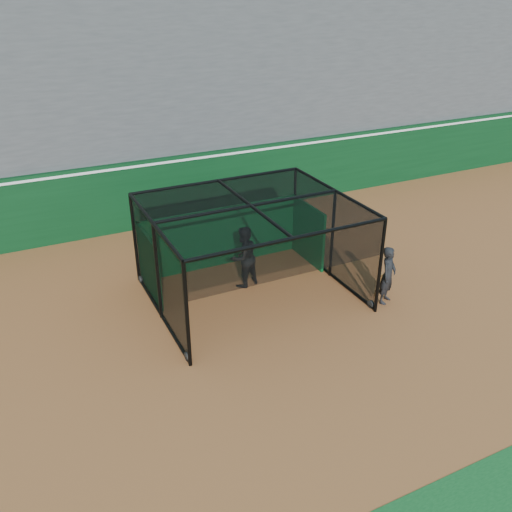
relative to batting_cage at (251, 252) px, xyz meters
name	(u,v)px	position (x,y,z in m)	size (l,w,h in m)	color
ground	(275,342)	(-0.47, -2.35, -1.36)	(120.00, 120.00, 0.00)	#97552C
outfield_wall	(167,189)	(-0.47, 6.15, -0.08)	(50.00, 0.50, 2.50)	#093315
grandstand	(131,83)	(-0.47, 9.92, 3.11)	(50.00, 7.85, 8.95)	#4C4C4F
batting_cage	(251,252)	(0.00, 0.00, 0.00)	(5.41, 4.62, 2.73)	black
batter	(244,257)	(0.05, 0.60, -0.44)	(0.90, 0.70, 1.85)	black
on_deck_player	(388,275)	(3.22, -1.98, -0.53)	(0.73, 0.66, 1.67)	black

